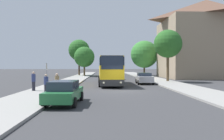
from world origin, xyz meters
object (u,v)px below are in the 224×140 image
object	(u,v)px
parked_car_left_curb	(64,92)
bus_middle	(107,69)
bus_rear	(107,68)
pedestrian_walking_back	(34,81)
pedestrian_waiting_near	(57,83)
tree_left_near	(84,57)
tree_left_far	(79,50)
tree_right_near	(144,54)
parked_car_right_near	(144,78)
bus_stop_sign	(47,73)
pedestrian_waiting_far	(46,84)
tree_right_mid	(168,44)
bus_front	(109,70)

from	to	relation	value
parked_car_left_curb	bus_middle	bearing A→B (deg)	86.70
bus_rear	pedestrian_walking_back	world-z (taller)	bus_rear
pedestrian_waiting_near	tree_left_near	distance (m)	32.13
parked_car_left_curb	tree_left_far	xyz separation A→B (m)	(-3.85, 40.35, 5.56)
pedestrian_walking_back	tree_right_near	distance (m)	37.07
bus_rear	tree_right_near	xyz separation A→B (m)	(9.22, -3.70, 3.50)
tree_left_far	parked_car_left_curb	bearing A→B (deg)	-84.55
parked_car_right_near	bus_middle	bearing A→B (deg)	-68.95
bus_stop_sign	bus_middle	bearing A→B (deg)	75.58
pedestrian_walking_back	tree_right_near	xyz separation A→B (m)	(16.20, 33.07, 4.24)
pedestrian_waiting_far	tree_left_far	world-z (taller)	tree_left_far
pedestrian_walking_back	tree_right_mid	world-z (taller)	tree_right_mid
tree_left_near	tree_right_near	size ratio (longest dim) A/B	0.79
bus_front	tree_left_far	xyz separation A→B (m)	(-7.00, 26.02, 4.44)
pedestrian_walking_back	tree_left_far	size ratio (longest dim) A/B	0.20
bus_stop_sign	tree_left_near	distance (m)	30.06
bus_stop_sign	tree_right_near	size ratio (longest dim) A/B	0.30
bus_front	bus_stop_sign	size ratio (longest dim) A/B	4.32
parked_car_right_near	tree_left_far	distance (m)	28.30
pedestrian_waiting_far	tree_left_near	world-z (taller)	tree_left_near
bus_rear	tree_left_near	xyz separation A→B (m)	(-5.20, -6.49, 2.72)
bus_middle	pedestrian_walking_back	bearing A→B (deg)	-108.85
pedestrian_waiting_near	tree_right_mid	size ratio (longest dim) A/B	0.21
bus_front	pedestrian_waiting_far	world-z (taller)	bus_front
bus_middle	parked_car_left_curb	world-z (taller)	bus_middle
tree_left_near	pedestrian_waiting_far	bearing A→B (deg)	-89.94
bus_rear	tree_right_mid	size ratio (longest dim) A/B	1.51
bus_stop_sign	tree_left_near	world-z (taller)	tree_left_near
bus_stop_sign	tree_right_mid	size ratio (longest dim) A/B	0.33
bus_stop_sign	pedestrian_walking_back	world-z (taller)	bus_stop_sign
bus_stop_sign	parked_car_left_curb	bearing A→B (deg)	-66.61
parked_car_left_curb	tree_right_near	size ratio (longest dim) A/B	0.52
bus_stop_sign	tree_right_near	distance (m)	36.21
bus_front	bus_stop_sign	world-z (taller)	bus_front
parked_car_right_near	tree_left_far	world-z (taller)	tree_left_far
parked_car_left_curb	bus_rear	bearing A→B (deg)	88.43
parked_car_right_near	tree_left_near	size ratio (longest dim) A/B	0.61
pedestrian_waiting_far	pedestrian_walking_back	distance (m)	3.09
bus_front	pedestrian_waiting_far	bearing A→B (deg)	-118.87
bus_front	pedestrian_waiting_far	distance (m)	11.80
bus_middle	tree_left_near	bearing A→B (deg)	123.24
parked_car_right_near	pedestrian_waiting_far	size ratio (longest dim) A/B	2.53
bus_middle	tree_left_near	distance (m)	9.30
bus_front	tree_right_near	distance (m)	26.88
parked_car_left_curb	parked_car_right_near	world-z (taller)	parked_car_right_near
pedestrian_walking_back	parked_car_right_near	bearing A→B (deg)	-144.34
bus_front	bus_stop_sign	bearing A→B (deg)	-130.37
tree_right_near	tree_left_far	bearing A→B (deg)	176.68
tree_left_near	parked_car_right_near	bearing A→B (deg)	-64.88
bus_middle	pedestrian_waiting_near	xyz separation A→B (m)	(-4.42, -24.68, -0.74)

